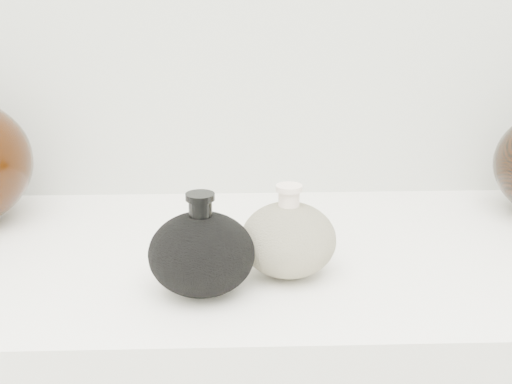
{
  "coord_description": "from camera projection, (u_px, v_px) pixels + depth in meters",
  "views": [
    {
      "loc": [
        -0.02,
        0.05,
        1.29
      ],
      "look_at": [
        0.01,
        0.92,
        1.0
      ],
      "focal_mm": 50.0,
      "sensor_mm": 36.0,
      "label": 1
    }
  ],
  "objects": [
    {
      "name": "black_gourd_vase",
      "position": [
        202.0,
        253.0,
        0.84
      ],
      "size": [
        0.14,
        0.14,
        0.13
      ],
      "color": "black",
      "rests_on": "display_counter"
    },
    {
      "name": "cream_gourd_vase",
      "position": [
        288.0,
        239.0,
        0.89
      ],
      "size": [
        0.14,
        0.14,
        0.12
      ],
      "color": "beige",
      "rests_on": "display_counter"
    }
  ]
}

